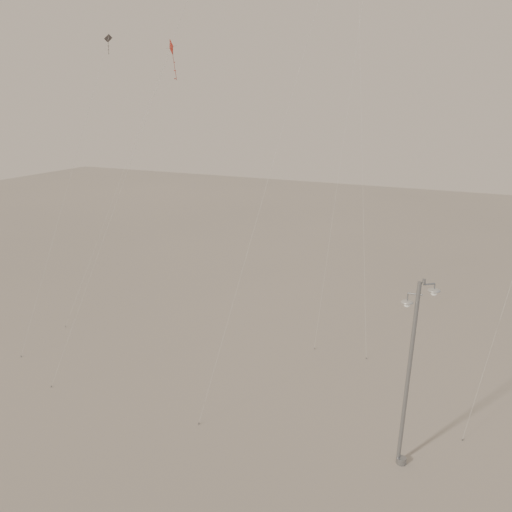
% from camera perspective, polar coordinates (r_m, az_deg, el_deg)
% --- Properties ---
extents(ground, '(160.00, 160.00, 0.00)m').
position_cam_1_polar(ground, '(28.87, -2.06, -17.64)').
color(ground, '#9E9283').
rests_on(ground, ground).
extents(street_lamp, '(1.50, 0.85, 8.75)m').
position_cam_1_polar(street_lamp, '(25.59, 15.16, -10.85)').
color(street_lamp, gray).
rests_on(street_lamp, ground).
extents(kite_1, '(1.96, 14.57, 25.07)m').
position_cam_1_polar(kite_1, '(34.76, 5.35, 20.93)').
color(kite_1, '#322C2A').
rests_on(kite_1, ground).
extents(kite_3, '(5.62, 5.80, 18.69)m').
position_cam_1_polar(kite_3, '(31.63, -11.05, 12.80)').
color(kite_3, maroon).
rests_on(kite_3, ground).
extents(kite_5, '(6.55, 16.04, 29.04)m').
position_cam_1_polar(kite_5, '(46.80, 10.28, 23.71)').
color(kite_5, '#AB621C').
rests_on(kite_5, ground).
extents(kite_6, '(1.15, 11.84, 20.08)m').
position_cam_1_polar(kite_6, '(42.15, -16.75, 12.48)').
color(kite_6, '#322C2A').
rests_on(kite_6, ground).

